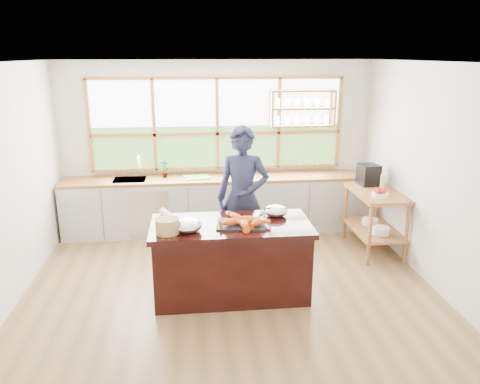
{
  "coord_description": "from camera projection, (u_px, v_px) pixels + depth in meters",
  "views": [
    {
      "loc": [
        -0.44,
        -5.25,
        2.79
      ],
      "look_at": [
        0.14,
        0.15,
        1.17
      ],
      "focal_mm": 35.0,
      "sensor_mm": 36.0,
      "label": 1
    }
  ],
  "objects": [
    {
      "name": "ground_plane",
      "position": [
        230.0,
        286.0,
        5.84
      ],
      "size": [
        5.0,
        5.0,
        0.0
      ],
      "primitive_type": "plane",
      "color": "olive"
    },
    {
      "name": "room_shell",
      "position": [
        227.0,
        140.0,
        5.84
      ],
      "size": [
        5.02,
        4.52,
        2.71
      ],
      "color": "beige",
      "rests_on": "ground_plane"
    },
    {
      "name": "back_counter",
      "position": [
        218.0,
        204.0,
        7.56
      ],
      "size": [
        4.9,
        0.63,
        0.9
      ],
      "color": "#A9A8A0",
      "rests_on": "ground_plane"
    },
    {
      "name": "right_shelf_unit",
      "position": [
        375.0,
        211.0,
        6.74
      ],
      "size": [
        0.62,
        1.1,
        0.9
      ],
      "color": "brown",
      "rests_on": "ground_plane"
    },
    {
      "name": "island",
      "position": [
        231.0,
        259.0,
        5.52
      ],
      "size": [
        1.85,
        0.9,
        0.9
      ],
      "color": "black",
      "rests_on": "ground_plane"
    },
    {
      "name": "cook",
      "position": [
        243.0,
        198.0,
        6.15
      ],
      "size": [
        0.81,
        0.66,
        1.91
      ],
      "primitive_type": "imported",
      "rotation": [
        0.0,
        0.0,
        -0.33
      ],
      "color": "#1B2039",
      "rests_on": "ground_plane"
    },
    {
      "name": "potted_plant",
      "position": [
        164.0,
        169.0,
        7.36
      ],
      "size": [
        0.16,
        0.11,
        0.29
      ],
      "primitive_type": "imported",
      "rotation": [
        0.0,
        0.0,
        -0.02
      ],
      "color": "slate",
      "rests_on": "back_counter"
    },
    {
      "name": "cutting_board",
      "position": [
        197.0,
        177.0,
        7.4
      ],
      "size": [
        0.45,
        0.36,
        0.01
      ],
      "primitive_type": "cube",
      "rotation": [
        0.0,
        0.0,
        0.17
      ],
      "color": "green",
      "rests_on": "back_counter"
    },
    {
      "name": "espresso_machine",
      "position": [
        369.0,
        175.0,
        6.96
      ],
      "size": [
        0.3,
        0.32,
        0.31
      ],
      "primitive_type": "cube",
      "rotation": [
        0.0,
        0.0,
        0.11
      ],
      "color": "black",
      "rests_on": "right_shelf_unit"
    },
    {
      "name": "wine_bottle",
      "position": [
        382.0,
        183.0,
        6.59
      ],
      "size": [
        0.07,
        0.07,
        0.26
      ],
      "primitive_type": "cylinder",
      "rotation": [
        0.0,
        0.0,
        0.01
      ],
      "color": "#B0BB5F",
      "rests_on": "right_shelf_unit"
    },
    {
      "name": "fruit_bowl",
      "position": [
        380.0,
        193.0,
        6.43
      ],
      "size": [
        0.23,
        0.23,
        0.11
      ],
      "color": "white",
      "rests_on": "right_shelf_unit"
    },
    {
      "name": "slate_board",
      "position": [
        241.0,
        224.0,
        5.35
      ],
      "size": [
        0.6,
        0.47,
        0.02
      ],
      "primitive_type": "cube",
      "rotation": [
        0.0,
        0.0,
        -0.13
      ],
      "color": "black",
      "rests_on": "island"
    },
    {
      "name": "lobster_pile",
      "position": [
        243.0,
        221.0,
        5.31
      ],
      "size": [
        0.52,
        0.48,
        0.08
      ],
      "color": "orange",
      "rests_on": "slate_board"
    },
    {
      "name": "mixing_bowl_left",
      "position": [
        187.0,
        226.0,
        5.15
      ],
      "size": [
        0.32,
        0.32,
        0.15
      ],
      "primitive_type": "ellipsoid",
      "color": "silver",
      "rests_on": "island"
    },
    {
      "name": "mixing_bowl_right",
      "position": [
        276.0,
        211.0,
        5.65
      ],
      "size": [
        0.28,
        0.28,
        0.14
      ],
      "primitive_type": "ellipsoid",
      "color": "silver",
      "rests_on": "island"
    },
    {
      "name": "wine_glass",
      "position": [
        263.0,
        216.0,
        5.16
      ],
      "size": [
        0.08,
        0.08,
        0.22
      ],
      "color": "white",
      "rests_on": "island"
    },
    {
      "name": "wicker_basket",
      "position": [
        167.0,
        226.0,
        5.09
      ],
      "size": [
        0.26,
        0.26,
        0.17
      ],
      "primitive_type": "cylinder",
      "color": "#AC8050",
      "rests_on": "island"
    },
    {
      "name": "parchment_roll",
      "position": [
        167.0,
        214.0,
        5.59
      ],
      "size": [
        0.19,
        0.31,
        0.08
      ],
      "primitive_type": "cylinder",
      "rotation": [
        1.57,
        0.0,
        0.41
      ],
      "color": "white",
      "rests_on": "island"
    }
  ]
}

